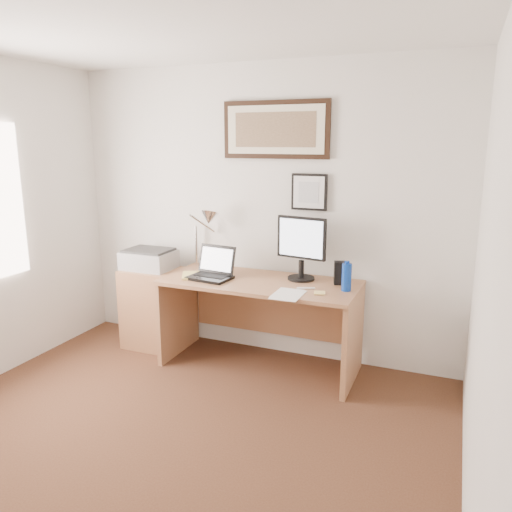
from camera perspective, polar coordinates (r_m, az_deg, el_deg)
The scene contains 19 objects.
floor at distance 3.16m, azimuth -14.50°, elevation -23.47°, with size 4.00×4.00×0.00m, color #462819.
wall_back at distance 4.35m, azimuth 0.41°, elevation 4.95°, with size 3.50×0.02×2.50m, color silver.
wall_right at distance 2.09m, azimuth 25.37°, elevation -5.27°, with size 0.02×4.00×2.50m, color silver.
side_cabinet at distance 4.70m, azimuth -11.61°, elevation -5.80°, with size 0.50×0.40×0.73m, color #94613E.
water_bottle at distance 3.83m, azimuth 10.31°, elevation -2.41°, with size 0.07×0.07×0.21m, color #0B3499.
bottle_cap at distance 3.80m, azimuth 10.38°, elevation -0.73°, with size 0.04×0.04×0.02m, color #0B3499.
speaker at distance 3.99m, azimuth 9.51°, elevation -1.92°, with size 0.08×0.07×0.19m, color black.
paper_sheet_a at distance 3.73m, azimuth 3.57°, elevation -4.30°, with size 0.19×0.27×0.00m, color white.
paper_sheet_b at distance 3.70m, azimuth 3.69°, elevation -4.43°, with size 0.21×0.30×0.00m, color white.
sticky_pad at distance 3.75m, azimuth 7.28°, elevation -4.20°, with size 0.08×0.08×0.01m, color #FFDF78.
marker_pen at distance 3.85m, azimuth 5.72°, elevation -3.69°, with size 0.02×0.02×0.14m, color white.
book at distance 4.22m, azimuth -8.42°, elevation -2.24°, with size 0.18×0.24×0.02m, color #E6D36C.
desk at distance 4.21m, azimuth 0.85°, elevation -5.64°, with size 1.60×0.70×0.75m.
laptop at distance 4.15m, azimuth -5.00°, elevation -1.71°, with size 0.37×0.33×0.26m.
lcd_monitor at distance 4.04m, azimuth 5.21°, elevation 1.25°, with size 0.42×0.22×0.52m.
printer at distance 4.61m, azimuth -12.12°, elevation -0.33°, with size 0.44×0.34×0.18m.
desk_lamp at distance 4.36m, azimuth -5.53°, elevation 4.08°, with size 0.29×0.27×0.53m.
picture_large at distance 4.23m, azimuth 2.23°, elevation 14.23°, with size 0.92×0.04×0.47m.
picture_small at distance 4.15m, azimuth 6.09°, elevation 7.28°, with size 0.30×0.03×0.30m.
Camera 1 is at (1.60, -1.99, 1.86)m, focal length 35.00 mm.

